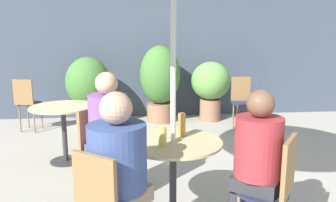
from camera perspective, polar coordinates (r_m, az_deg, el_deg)
storefront_wall at (r=6.38m, az=-2.47°, el=10.72°), size 10.00×0.06×3.00m
cafe_table_near at (r=2.71m, az=0.87°, el=-9.91°), size 0.80×0.80×0.71m
cafe_table_far at (r=4.21m, az=-17.74°, el=-2.85°), size 0.79×0.79×0.71m
bistro_chair_0 at (r=3.19m, az=-11.97°, el=-7.43°), size 0.43×0.43×0.88m
bistro_chair_2 at (r=2.45m, az=18.05°, el=-13.57°), size 0.43×0.43×0.88m
bistro_chair_3 at (r=5.62m, az=12.72°, el=0.55°), size 0.38×0.38×0.88m
bistro_chair_4 at (r=5.78m, az=-23.39°, el=0.19°), size 0.39×0.41×0.88m
seated_person_0 at (r=3.04m, az=-10.18°, el=-4.40°), size 0.44×0.44×1.23m
seated_person_1 at (r=2.14m, az=-8.44°, el=-11.44°), size 0.46×0.47×1.21m
seated_person_2 at (r=2.41m, az=15.01°, el=-9.27°), size 0.42×0.41×1.19m
beer_glass_0 at (r=2.77m, az=2.42°, el=-4.11°), size 0.06×0.06×0.20m
beer_glass_1 at (r=2.51m, az=-1.00°, el=-6.20°), size 0.07×0.07×0.16m
potted_plant_0 at (r=5.95m, az=-13.73°, el=2.54°), size 0.77×0.77×1.20m
potted_plant_1 at (r=5.94m, az=-1.40°, el=3.75°), size 0.73×0.73×1.39m
potted_plant_2 at (r=6.09m, az=7.44°, el=2.80°), size 0.72×0.72×1.10m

